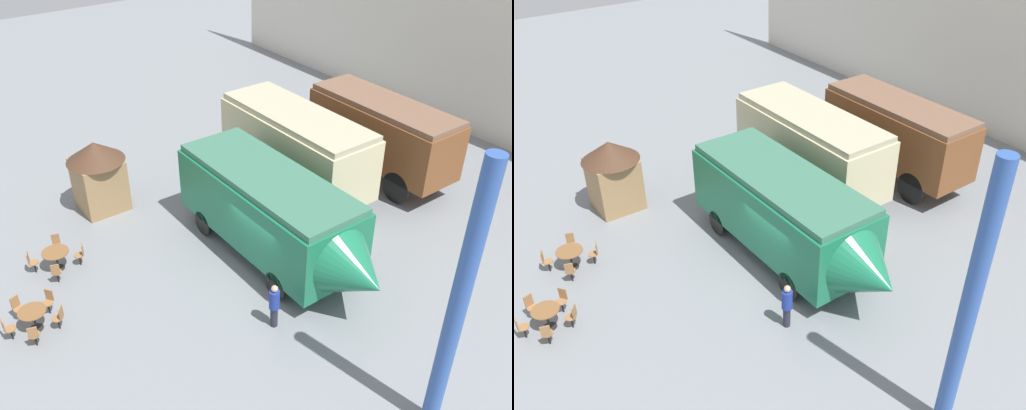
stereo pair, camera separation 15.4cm
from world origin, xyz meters
TOP-DOWN VIEW (x-y plane):
  - ground_plane at (0.00, 0.00)m, footprint 80.00×80.00m
  - passenger_coach_wooden at (-2.59, 8.50)m, footprint 7.01×2.43m
  - passenger_coach_vintage at (-3.85, 4.62)m, footprint 7.29×2.69m
  - streamlined_locomotive at (-0.42, 0.97)m, footprint 9.28×2.86m
  - cafe_table_near at (-4.60, -5.75)m, footprint 0.95×0.95m
  - cafe_table_mid at (-2.08, -7.39)m, footprint 0.87×0.87m
  - cafe_chair_0 at (-3.80, -6.04)m, footprint 0.39×0.37m
  - cafe_chair_1 at (-4.31, -4.95)m, footprint 0.37×0.39m
  - cafe_chair_2 at (-5.39, -5.46)m, footprint 0.39×0.37m
  - cafe_chair_3 at (-4.89, -6.54)m, footprint 0.37×0.39m
  - cafe_chair_4 at (-2.85, -7.65)m, footprint 0.39×0.37m
  - cafe_chair_5 at (-2.08, -8.20)m, footprint 0.36×0.36m
  - cafe_chair_6 at (-1.31, -7.63)m, footprint 0.39×0.37m
  - cafe_chair_7 at (-1.62, -6.73)m, footprint 0.40×0.40m
  - cafe_chair_8 at (-2.57, -6.74)m, footprint 0.40×0.40m
  - visitor_person at (2.24, -1.25)m, footprint 0.34×0.34m
  - ticket_kiosk at (-7.47, -2.76)m, footprint 2.34×2.34m
  - support_pillar at (7.47, -0.10)m, footprint 0.44×0.44m

SIDE VIEW (x-z plane):
  - ground_plane at x=0.00m, z-range 0.00..0.00m
  - cafe_chair_0 at x=-3.80m, z-range 0.07..0.94m
  - cafe_chair_1 at x=-4.31m, z-range 0.07..0.94m
  - cafe_chair_2 at x=-5.39m, z-range 0.07..0.94m
  - cafe_chair_3 at x=-4.89m, z-range 0.07..0.94m
  - cafe_chair_4 at x=-2.85m, z-range 0.07..0.94m
  - cafe_chair_5 at x=-2.08m, z-range 0.07..0.94m
  - cafe_chair_6 at x=-1.31m, z-range 0.07..0.94m
  - cafe_chair_7 at x=-1.62m, z-range 0.07..0.94m
  - cafe_chair_8 at x=-2.57m, z-range 0.07..0.94m
  - cafe_table_mid at x=-2.08m, z-range 0.22..0.96m
  - cafe_table_near at x=-4.60m, z-range 0.23..0.98m
  - visitor_person at x=2.24m, z-range 0.07..1.69m
  - ticket_kiosk at x=-7.47m, z-range 0.17..3.17m
  - streamlined_locomotive at x=-0.42m, z-range 0.29..3.57m
  - passenger_coach_vintage at x=-3.85m, z-range 0.35..3.96m
  - passenger_coach_wooden at x=-2.59m, z-range 0.41..3.98m
  - support_pillar at x=7.47m, z-range 0.00..8.00m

